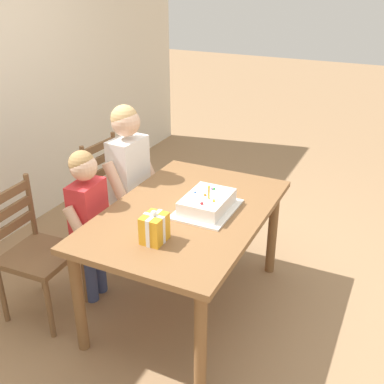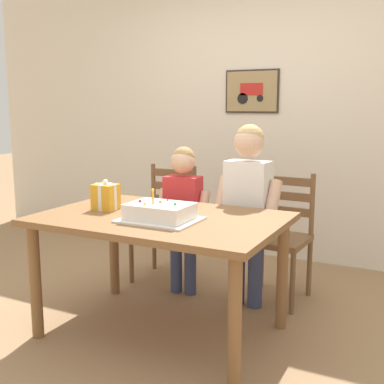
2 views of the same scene
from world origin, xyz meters
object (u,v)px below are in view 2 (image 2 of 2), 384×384
Objects in this scene: dining_table at (161,231)px; chair_left at (166,222)px; gift_box_red_large at (106,197)px; child_younger at (183,206)px; birthday_cake at (160,213)px; child_older at (248,198)px; chair_right at (279,236)px.

dining_table is 1.02m from chair_left.
gift_box_red_large is 0.18× the size of child_younger.
gift_box_red_large is at bearing -85.35° from chair_left.
child_older is at bearing 71.08° from birthday_cake.
child_younger is (-0.19, 0.64, 0.02)m from dining_table.
chair_left is (-0.07, 0.88, -0.36)m from gift_box_red_large.
child_older is at bearing 41.12° from gift_box_red_large.
dining_table is 0.72m from child_older.
birthday_cake is (0.06, -0.11, 0.14)m from dining_table.
gift_box_red_large is at bearing -109.09° from child_younger.
chair_left is 0.72× the size of child_older.
child_younger is at bearing -159.85° from chair_right.
chair_left is 0.95m from chair_right.
dining_table is 1.58× the size of chair_left.
birthday_cake is at bearing -61.52° from chair_left.
chair_right is (0.41, 0.99, -0.33)m from birthday_cake.
child_older reaches higher than child_younger.
dining_table is 0.44m from gift_box_red_large.
chair_left and chair_right have the same top height.
child_younger is (0.29, -0.24, 0.21)m from chair_left.
child_younger is (-0.25, 0.75, -0.12)m from birthday_cake.
chair_left is at bearing 94.65° from gift_box_red_large.
birthday_cake is at bearing -71.67° from child_younger.
child_older is at bearing 63.32° from dining_table.
gift_box_red_large is 1.29m from chair_right.
child_younger is (-0.66, -0.24, 0.21)m from chair_right.
dining_table is 1.13× the size of child_older.
chair_right is at bearing 44.81° from gift_box_red_large.
birthday_cake is at bearing -14.04° from gift_box_red_large.
birthday_cake is at bearing -108.92° from child_older.
child_younger is at bearing 108.33° from birthday_cake.
birthday_cake is at bearing -112.65° from chair_right.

